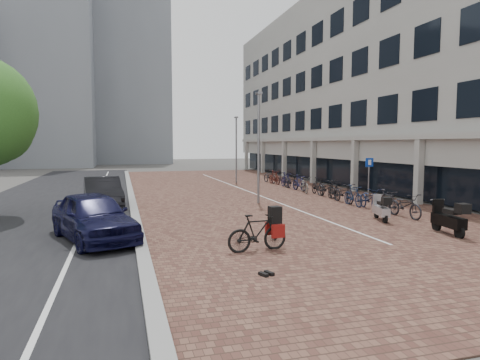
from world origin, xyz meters
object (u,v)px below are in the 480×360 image
car_navy (93,216)px  scooter_mid (448,218)px  car_dark (103,193)px  scooter_front (381,208)px  parking_sign (369,172)px  hero_bike (257,232)px

car_navy → scooter_mid: car_navy is taller
car_navy → car_dark: size_ratio=1.00×
scooter_front → scooter_mid: (0.67, -2.82, 0.07)m
car_dark → parking_sign: (14.00, -0.75, 0.77)m
car_navy → parking_sign: size_ratio=1.98×
car_dark → parking_sign: bearing=-9.4°
car_dark → scooter_mid: 14.80m
car_navy → parking_sign: (14.00, 6.13, 0.75)m
car_dark → scooter_front: (10.82, -6.51, -0.23)m
car_dark → parking_sign: parking_sign is taller
scooter_front → hero_bike: bearing=-136.5°
scooter_front → scooter_mid: bearing=-59.8°
car_dark → scooter_mid: size_ratio=2.68×
car_navy → scooter_front: 10.83m
car_dark → hero_bike: car_dark is taller
hero_bike → scooter_front: 6.98m
scooter_mid → scooter_front: bearing=110.9°
car_dark → hero_bike: bearing=-70.9°
parking_sign → scooter_front: bearing=-120.6°
car_navy → scooter_front: size_ratio=3.01×
car_navy → hero_bike: 5.36m
scooter_front → scooter_mid: scooter_mid is taller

